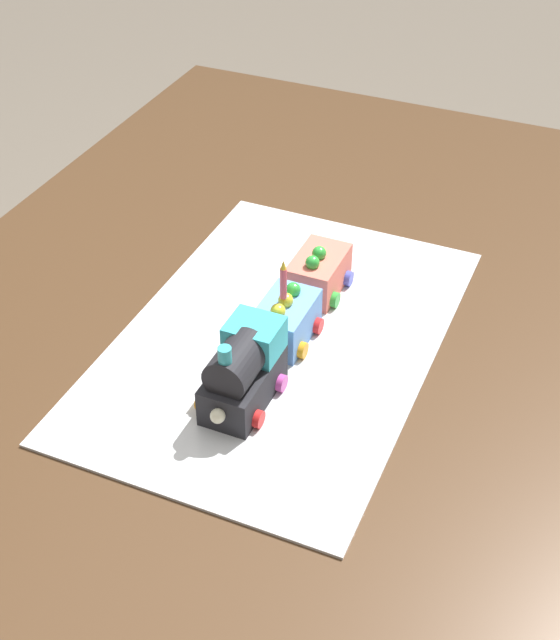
{
  "coord_description": "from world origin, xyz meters",
  "views": [
    {
      "loc": [
        -0.93,
        -0.4,
        1.5
      ],
      "look_at": [
        -0.08,
        -0.03,
        0.77
      ],
      "focal_mm": 50.53,
      "sensor_mm": 36.0,
      "label": 1
    }
  ],
  "objects_px": {
    "dining_table": "(280,359)",
    "cake_car_hopper_coral": "(318,273)",
    "cake_locomotive": "(243,370)",
    "cake_car_flatbed_sky_blue": "(286,320)",
    "birthday_candle": "(283,280)"
  },
  "relations": [
    {
      "from": "dining_table",
      "to": "birthday_candle",
      "type": "distance_m",
      "value": 0.23
    },
    {
      "from": "cake_car_hopper_coral",
      "to": "cake_locomotive",
      "type": "bearing_deg",
      "value": 180.0
    },
    {
      "from": "cake_locomotive",
      "to": "birthday_candle",
      "type": "relative_size",
      "value": 2.48
    },
    {
      "from": "cake_locomotive",
      "to": "cake_car_flatbed_sky_blue",
      "type": "distance_m",
      "value": 0.13
    },
    {
      "from": "cake_locomotive",
      "to": "cake_car_flatbed_sky_blue",
      "type": "relative_size",
      "value": 1.4
    },
    {
      "from": "birthday_candle",
      "to": "cake_locomotive",
      "type": "bearing_deg",
      "value": 180.0
    },
    {
      "from": "dining_table",
      "to": "cake_car_hopper_coral",
      "type": "height_order",
      "value": "cake_car_hopper_coral"
    },
    {
      "from": "cake_locomotive",
      "to": "cake_car_flatbed_sky_blue",
      "type": "height_order",
      "value": "cake_locomotive"
    },
    {
      "from": "cake_locomotive",
      "to": "dining_table",
      "type": "bearing_deg",
      "value": 11.17
    },
    {
      "from": "birthday_candle",
      "to": "cake_car_hopper_coral",
      "type": "bearing_deg",
      "value": -0.0
    },
    {
      "from": "cake_car_flatbed_sky_blue",
      "to": "cake_car_hopper_coral",
      "type": "height_order",
      "value": "same"
    },
    {
      "from": "dining_table",
      "to": "cake_car_hopper_coral",
      "type": "distance_m",
      "value": 0.15
    },
    {
      "from": "dining_table",
      "to": "cake_car_flatbed_sky_blue",
      "type": "xyz_separation_m",
      "value": [
        -0.07,
        -0.04,
        0.14
      ]
    },
    {
      "from": "dining_table",
      "to": "cake_locomotive",
      "type": "relative_size",
      "value": 10.0
    },
    {
      "from": "cake_locomotive",
      "to": "birthday_candle",
      "type": "distance_m",
      "value": 0.13
    }
  ]
}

